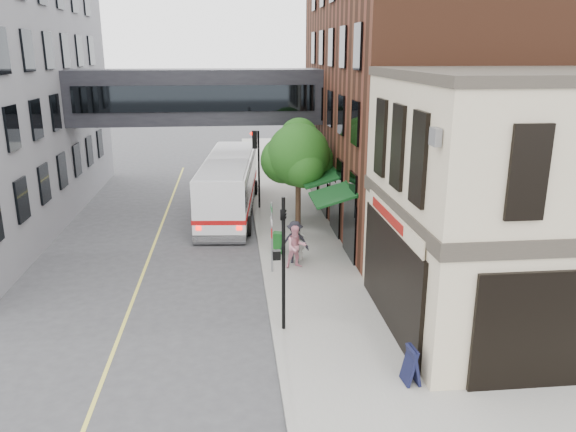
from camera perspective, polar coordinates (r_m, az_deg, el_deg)
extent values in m
plane|color=#38383A|center=(17.30, -1.16, -14.90)|extent=(120.00, 120.00, 0.00)
cube|color=gray|center=(30.24, 0.42, -0.70)|extent=(4.00, 60.00, 0.15)
cube|color=beige|center=(20.19, 24.63, 0.81)|extent=(10.00, 8.00, 8.15)
cube|color=#38332B|center=(20.17, 24.65, 1.01)|extent=(10.12, 8.12, 0.50)
cube|color=#38332B|center=(19.59, 26.13, 12.79)|extent=(10.12, 8.12, 0.30)
cube|color=black|center=(18.89, 10.36, -6.06)|extent=(0.14, 6.40, 3.40)
cube|color=black|center=(18.88, 10.24, -6.07)|extent=(0.04, 5.90, 3.00)
cube|color=maroon|center=(18.78, 9.99, 0.13)|extent=(0.03, 3.60, 0.32)
cube|color=#4E2818|center=(31.82, 15.06, 12.31)|extent=(12.00, 18.00, 14.00)
cube|color=black|center=(29.42, 2.70, 4.67)|extent=(1.80, 13.00, 0.40)
cube|color=black|center=(32.87, -9.24, 11.89)|extent=(14.00, 3.00, 3.00)
cube|color=black|center=(31.33, -9.39, 11.67)|extent=(13.00, 0.08, 1.40)
cube|color=black|center=(34.41, -9.10, 12.10)|extent=(13.00, 0.08, 1.40)
cylinder|color=black|center=(18.05, -0.46, -5.00)|extent=(0.12, 0.12, 4.50)
cube|color=black|center=(17.90, -1.16, -3.98)|extent=(0.25, 0.22, 0.30)
imported|color=black|center=(17.46, -0.47, 0.67)|extent=(0.20, 0.16, 1.00)
cylinder|color=black|center=(32.44, -2.98, 4.70)|extent=(0.12, 0.12, 4.50)
cube|color=black|center=(32.36, -3.38, 5.30)|extent=(0.25, 0.22, 0.30)
cube|color=black|center=(32.12, -3.42, 7.75)|extent=(0.28, 0.28, 1.00)
sphere|color=#FF0C05|center=(32.06, -3.72, 8.36)|extent=(0.18, 0.18, 0.18)
cylinder|color=gray|center=(22.99, -1.64, -2.20)|extent=(0.08, 0.08, 3.00)
cube|color=white|center=(22.77, -1.70, -0.53)|extent=(0.03, 0.75, 0.22)
cube|color=#0C591E|center=(22.62, -1.71, 0.80)|extent=(0.03, 0.70, 0.18)
cube|color=#B20C0C|center=(22.92, -1.69, -1.72)|extent=(0.03, 0.30, 0.40)
cylinder|color=#382619|center=(28.90, 1.03, 1.52)|extent=(0.28, 0.28, 2.80)
sphere|color=#1B4412|center=(28.38, 1.06, 6.21)|extent=(3.20, 3.20, 3.20)
sphere|color=#1B4412|center=(29.05, 2.51, 5.63)|extent=(2.20, 2.20, 2.20)
sphere|color=#1B4412|center=(28.65, -0.41, 5.70)|extent=(2.40, 2.40, 2.40)
sphere|color=#1B4412|center=(28.85, 1.12, 7.99)|extent=(2.00, 2.00, 2.00)
cube|color=#D8CC4C|center=(26.58, -13.82, -3.82)|extent=(0.12, 40.00, 0.01)
cube|color=white|center=(32.20, -5.98, 3.23)|extent=(3.60, 11.88, 2.95)
cube|color=black|center=(32.09, -6.01, 4.11)|extent=(3.64, 11.68, 1.07)
cube|color=#B20C0C|center=(32.32, -5.95, 2.35)|extent=(3.66, 11.90, 0.22)
cylinder|color=black|center=(28.57, -9.21, -1.05)|extent=(0.40, 1.04, 1.02)
cylinder|color=black|center=(28.31, -4.11, -1.04)|extent=(0.40, 1.04, 1.02)
cylinder|color=black|center=(36.35, -7.38, 2.81)|extent=(0.40, 1.04, 1.02)
cylinder|color=black|center=(36.14, -3.37, 2.84)|extent=(0.40, 1.04, 1.02)
imported|color=silver|center=(24.62, 1.07, -2.74)|extent=(0.60, 0.44, 1.51)
imported|color=pink|center=(23.65, 0.83, -3.14)|extent=(1.00, 0.84, 1.83)
imported|color=black|center=(24.16, 0.70, -2.66)|extent=(1.33, 0.94, 1.87)
cube|color=#125118|center=(25.49, -1.01, -2.72)|extent=(0.59, 0.55, 0.96)
cube|color=black|center=(16.33, 12.41, -14.57)|extent=(0.44, 0.63, 1.07)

